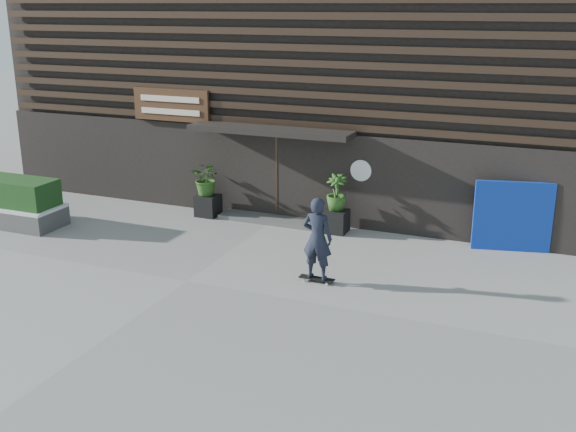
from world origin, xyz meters
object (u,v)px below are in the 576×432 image
at_px(planter_pot_left, 208,205).
at_px(planter_pot_right, 336,221).
at_px(skateboarder, 317,239).
at_px(blue_tarp, 513,216).
at_px(raised_bed, 4,214).

height_order(planter_pot_left, planter_pot_right, same).
bearing_deg(skateboarder, planter_pot_right, 101.90).
bearing_deg(planter_pot_right, skateboarder, -78.10).
height_order(planter_pot_left, blue_tarp, blue_tarp).
xyz_separation_m(planter_pot_left, blue_tarp, (8.16, 0.30, 0.56)).
bearing_deg(skateboarder, planter_pot_left, 143.32).
height_order(planter_pot_left, skateboarder, skateboarder).
bearing_deg(blue_tarp, planter_pot_left, 169.07).
xyz_separation_m(planter_pot_right, raised_bed, (-8.66, -2.70, -0.05)).
bearing_deg(planter_pot_right, planter_pot_left, 180.00).
xyz_separation_m(planter_pot_left, planter_pot_right, (3.80, 0.00, 0.00)).
bearing_deg(planter_pot_left, skateboarder, -36.68).
bearing_deg(planter_pot_left, raised_bed, -150.89).
bearing_deg(planter_pot_left, blue_tarp, 2.11).
distance_m(planter_pot_right, blue_tarp, 4.40).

